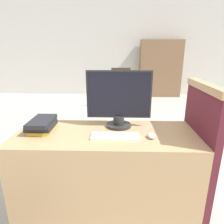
% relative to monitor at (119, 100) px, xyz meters
% --- Properties ---
extents(wall_back, '(12.00, 0.06, 2.80)m').
position_rel_monitor_xyz_m(wall_back, '(-0.10, 4.76, 0.40)').
color(wall_back, beige).
rests_on(wall_back, ground_plane).
extents(desk, '(1.37, 0.57, 0.77)m').
position_rel_monitor_xyz_m(desk, '(-0.10, -0.14, -0.61)').
color(desk, tan).
rests_on(desk, ground_plane).
extents(carrel_divider, '(0.07, 0.59, 1.15)m').
position_rel_monitor_xyz_m(carrel_divider, '(0.61, -0.13, -0.41)').
color(carrel_divider, '#5B1E28').
rests_on(carrel_divider, ground_plane).
extents(monitor, '(0.51, 0.20, 0.46)m').
position_rel_monitor_xyz_m(monitor, '(0.00, 0.00, 0.00)').
color(monitor, '#282828').
rests_on(monitor, desk).
extents(keyboard, '(0.35, 0.12, 0.02)m').
position_rel_monitor_xyz_m(keyboard, '(-0.03, -0.21, -0.22)').
color(keyboard, white).
rests_on(keyboard, desk).
extents(mouse, '(0.06, 0.08, 0.03)m').
position_rel_monitor_xyz_m(mouse, '(0.23, -0.22, -0.21)').
color(mouse, white).
rests_on(mouse, desk).
extents(book_stack, '(0.19, 0.29, 0.09)m').
position_rel_monitor_xyz_m(book_stack, '(-0.60, -0.10, -0.18)').
color(book_stack, gold).
rests_on(book_stack, desk).
extents(far_chair, '(0.44, 0.44, 0.97)m').
position_rel_monitor_xyz_m(far_chair, '(0.06, 3.03, -0.46)').
color(far_chair, '#38281E').
rests_on(far_chair, ground_plane).
extents(bookshelf_far, '(1.21, 0.32, 1.64)m').
position_rel_monitor_xyz_m(bookshelf_far, '(1.24, 4.52, -0.18)').
color(bookshelf_far, '#846042').
rests_on(bookshelf_far, ground_plane).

